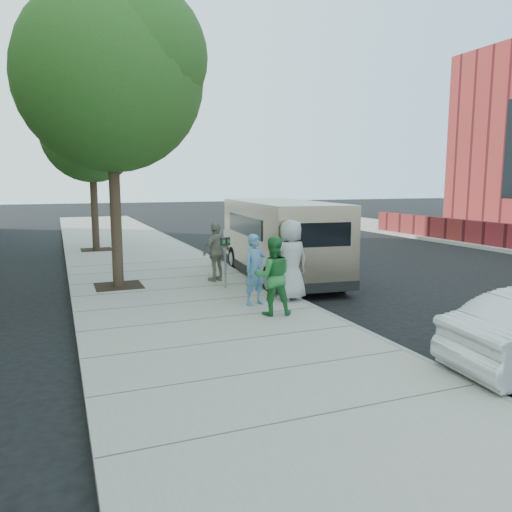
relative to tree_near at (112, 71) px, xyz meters
name	(u,v)px	position (x,y,z in m)	size (l,w,h in m)	color
ground	(231,304)	(2.25, -2.40, -5.55)	(120.00, 120.00, 0.00)	black
sidewalk	(190,305)	(1.25, -2.40, -5.47)	(5.00, 60.00, 0.15)	gray
curb_face	(287,296)	(3.69, -2.40, -5.47)	(0.12, 60.00, 0.16)	gray
tree_near	(112,71)	(0.00, 0.00, 0.00)	(4.62, 4.60, 7.53)	black
tree_far	(92,129)	(0.00, 7.60, -0.66)	(3.92, 3.80, 6.49)	black
parking_meter	(225,251)	(2.47, -1.30, -4.45)	(0.28, 0.18, 1.31)	gray
van	(280,238)	(4.56, -0.05, -4.33)	(2.62, 6.34, 2.29)	tan
person_officer	(255,270)	(2.55, -3.18, -4.61)	(0.57, 0.38, 1.57)	#5384B1
person_green_shirt	(273,276)	(2.57, -4.10, -4.59)	(0.78, 0.61, 1.60)	#287D39
person_gray_shirt	(291,260)	(3.45, -3.09, -4.47)	(0.91, 0.59, 1.86)	#AEAEB1
person_striped_polo	(216,252)	(2.55, -0.31, -4.59)	(0.94, 0.39, 1.61)	gray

